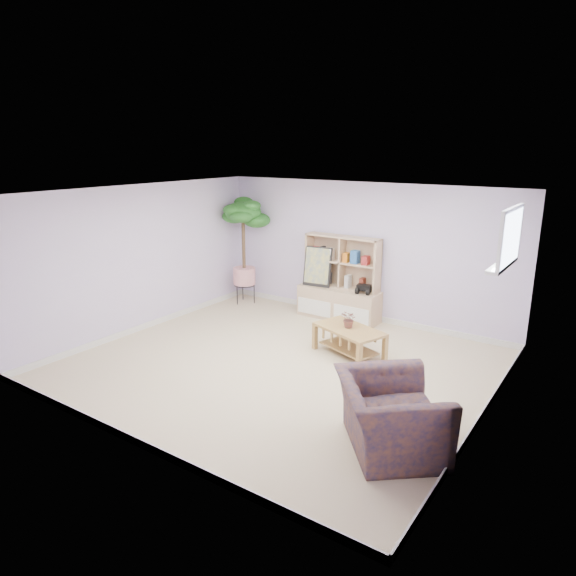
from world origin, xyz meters
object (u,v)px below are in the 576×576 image
Objects in this scene: armchair at (390,411)px; storage_unit at (339,278)px; coffee_table at (349,342)px; floor_tree at (244,251)px.

storage_unit is at bearing -3.68° from armchair.
storage_unit reaches higher than coffee_table.
floor_tree is (-1.99, -0.19, 0.29)m from storage_unit.
storage_unit is 1.43× the size of coffee_table.
storage_unit reaches higher than armchair.
floor_tree reaches higher than storage_unit.
floor_tree is (-2.93, 1.20, 0.81)m from coffee_table.
coffee_table is 3.27m from floor_tree.
storage_unit is at bearing 143.83° from coffee_table.
floor_tree is at bearing 14.97° from armchair.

